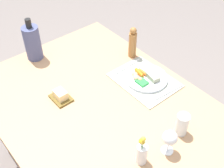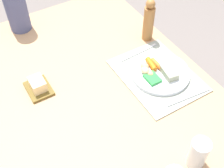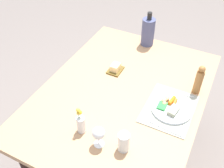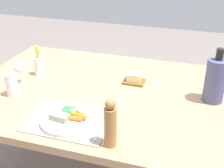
{
  "view_description": "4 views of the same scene",
  "coord_description": "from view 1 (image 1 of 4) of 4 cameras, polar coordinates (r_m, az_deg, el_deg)",
  "views": [
    {
      "loc": [
        -0.94,
        0.7,
        2.0
      ],
      "look_at": [
        0.01,
        -0.09,
        0.87
      ],
      "focal_mm": 46.94,
      "sensor_mm": 36.0,
      "label": 1
    },
    {
      "loc": [
        -0.71,
        0.32,
        1.76
      ],
      "look_at": [
        -0.04,
        -0.09,
        0.88
      ],
      "focal_mm": 47.91,
      "sensor_mm": 36.0,
      "label": 2
    },
    {
      "loc": [
        -1.23,
        -0.53,
        2.05
      ],
      "look_at": [
        0.0,
        0.09,
        0.81
      ],
      "focal_mm": 42.11,
      "sensor_mm": 36.0,
      "label": 3
    },
    {
      "loc": [
        0.54,
        -1.43,
        1.58
      ],
      "look_at": [
        0.09,
        0.02,
        0.81
      ],
      "focal_mm": 47.32,
      "sensor_mm": 36.0,
      "label": 4
    }
  ],
  "objects": [
    {
      "name": "dining_table",
      "position": [
        1.77,
        -2.13,
        -6.12
      ],
      "size": [
        1.5,
        1.1,
        0.77
      ],
      "color": "tan",
      "rests_on": "ground_plane"
    },
    {
      "name": "wine_glass",
      "position": [
        1.45,
        11.19,
        -10.34
      ],
      "size": [
        0.08,
        0.08,
        0.14
      ],
      "color": "white",
      "rests_on": "dining_table"
    },
    {
      "name": "pepper_mill",
      "position": [
        2.0,
        4.03,
        8.01
      ],
      "size": [
        0.05,
        0.05,
        0.23
      ],
      "color": "#A36C37",
      "rests_on": "dining_table"
    },
    {
      "name": "flower_vase",
      "position": [
        1.42,
        5.86,
        -13.18
      ],
      "size": [
        0.05,
        0.05,
        0.2
      ],
      "color": "silver",
      "rests_on": "dining_table"
    },
    {
      "name": "water_tumbler",
      "position": [
        1.57,
        13.41,
        -7.83
      ],
      "size": [
        0.07,
        0.07,
        0.13
      ],
      "color": "silver",
      "rests_on": "dining_table"
    },
    {
      "name": "fork",
      "position": [
        1.8,
        10.93,
        -1.48
      ],
      "size": [
        0.04,
        0.22,
        0.0
      ],
      "primitive_type": "cube",
      "rotation": [
        0.0,
        0.0,
        -0.1
      ],
      "color": "silver",
      "rests_on": "placemat"
    },
    {
      "name": "knife",
      "position": [
        1.96,
        3.17,
        3.51
      ],
      "size": [
        0.02,
        0.22,
        0.0
      ],
      "primitive_type": "cube",
      "rotation": [
        0.0,
        0.0,
        0.06
      ],
      "color": "silver",
      "rests_on": "placemat"
    },
    {
      "name": "placemat",
      "position": [
        1.86,
        6.33,
        0.73
      ],
      "size": [
        0.4,
        0.31,
        0.01
      ],
      "primitive_type": "cube",
      "color": "#979C8D",
      "rests_on": "dining_table"
    },
    {
      "name": "dinner_plate",
      "position": [
        1.86,
        6.61,
        1.23
      ],
      "size": [
        0.27,
        0.27,
        0.05
      ],
      "color": "silver",
      "rests_on": "placemat"
    },
    {
      "name": "butter_dish",
      "position": [
        1.75,
        -9.97,
        -2.3
      ],
      "size": [
        0.13,
        0.1,
        0.06
      ],
      "color": "brown",
      "rests_on": "dining_table"
    },
    {
      "name": "cooler_bottle",
      "position": [
        2.04,
        -15.22,
        7.82
      ],
      "size": [
        0.11,
        0.11,
        0.3
      ],
      "color": "#4B527C",
      "rests_on": "dining_table"
    }
  ]
}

